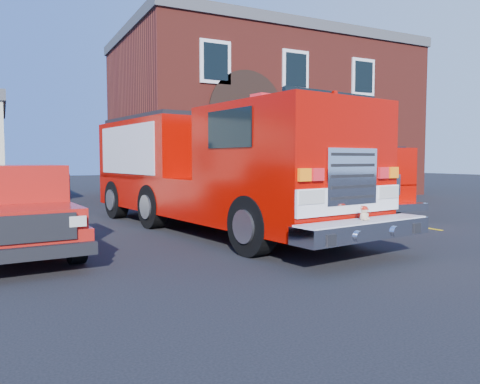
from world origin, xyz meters
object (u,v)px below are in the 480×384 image
fire_engine (210,168)px  pickup_truck (13,211)px  secondary_truck (321,175)px  fire_station (260,118)px

fire_engine → pickup_truck: fire_engine is taller
fire_engine → secondary_truck: bearing=22.9°
fire_station → fire_engine: (-7.99, -11.41, -2.56)m
fire_engine → secondary_truck: fire_engine is taller
fire_station → secondary_truck: size_ratio=1.97×
fire_station → pickup_truck: size_ratio=2.68×
fire_engine → pickup_truck: 5.09m
fire_engine → secondary_truck: (5.47, 2.31, -0.36)m
pickup_truck → secondary_truck: secondary_truck is taller
fire_station → secondary_truck: 9.88m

